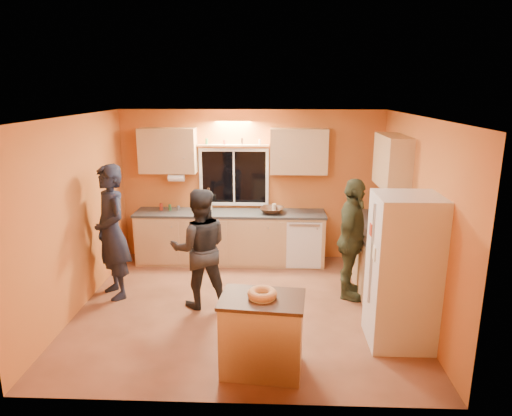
{
  "coord_description": "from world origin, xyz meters",
  "views": [
    {
      "loc": [
        0.39,
        -5.76,
        2.95
      ],
      "look_at": [
        0.15,
        0.4,
        1.32
      ],
      "focal_mm": 32.0,
      "sensor_mm": 36.0,
      "label": 1
    }
  ],
  "objects_px": {
    "island": "(262,334)",
    "person_right": "(352,239)",
    "person_left": "(112,232)",
    "person_center": "(200,248)",
    "refrigerator": "(403,271)"
  },
  "relations": [
    {
      "from": "person_center",
      "to": "refrigerator",
      "type": "bearing_deg",
      "value": 149.09
    },
    {
      "from": "island",
      "to": "person_right",
      "type": "bearing_deg",
      "value": 62.39
    },
    {
      "from": "refrigerator",
      "to": "person_right",
      "type": "height_order",
      "value": "refrigerator"
    },
    {
      "from": "person_center",
      "to": "island",
      "type": "bearing_deg",
      "value": 108.73
    },
    {
      "from": "refrigerator",
      "to": "person_right",
      "type": "distance_m",
      "value": 1.26
    },
    {
      "from": "refrigerator",
      "to": "island",
      "type": "bearing_deg",
      "value": -158.24
    },
    {
      "from": "refrigerator",
      "to": "person_left",
      "type": "xyz_separation_m",
      "value": [
        -3.79,
        1.11,
        0.07
      ]
    },
    {
      "from": "person_left",
      "to": "island",
      "type": "bearing_deg",
      "value": 12.57
    },
    {
      "from": "person_center",
      "to": "person_right",
      "type": "relative_size",
      "value": 0.95
    },
    {
      "from": "person_left",
      "to": "person_center",
      "type": "relative_size",
      "value": 1.16
    },
    {
      "from": "person_right",
      "to": "refrigerator",
      "type": "bearing_deg",
      "value": -142.07
    },
    {
      "from": "island",
      "to": "person_center",
      "type": "distance_m",
      "value": 1.79
    },
    {
      "from": "island",
      "to": "person_left",
      "type": "height_order",
      "value": "person_left"
    },
    {
      "from": "person_center",
      "to": "person_left",
      "type": "bearing_deg",
      "value": -22.66
    },
    {
      "from": "person_right",
      "to": "island",
      "type": "bearing_deg",
      "value": 166.45
    }
  ]
}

